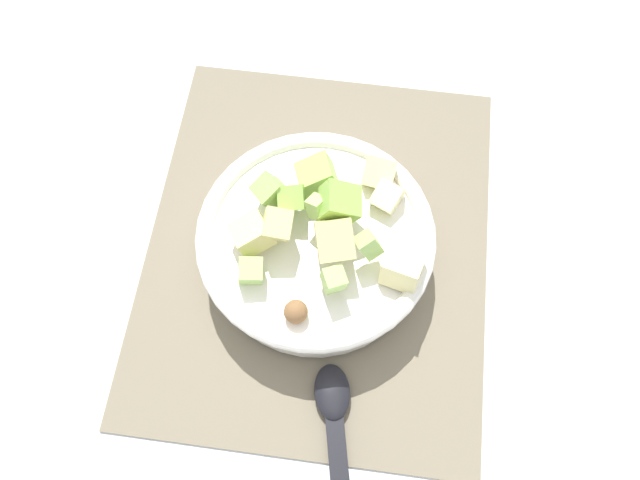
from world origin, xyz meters
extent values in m
plane|color=silver|center=(0.00, 0.00, 0.00)|extent=(2.40, 2.40, 0.00)
cube|color=#756B56|center=(0.00, 0.00, 0.00)|extent=(0.45, 0.37, 0.01)
cylinder|color=white|center=(0.01, 0.00, 0.03)|extent=(0.23, 0.23, 0.05)
torus|color=white|center=(0.01, 0.00, 0.06)|extent=(0.25, 0.25, 0.02)
sphere|color=brown|center=(0.10, -0.01, 0.07)|extent=(0.04, 0.03, 0.03)
cube|color=#A3CC6B|center=(0.03, 0.05, 0.09)|extent=(0.03, 0.03, 0.03)
cube|color=#A3CC6B|center=(0.07, 0.02, 0.09)|extent=(0.03, 0.03, 0.03)
cube|color=beige|center=(-0.06, 0.06, 0.07)|extent=(0.04, 0.04, 0.04)
cube|color=#8CB74C|center=(-0.01, 0.02, 0.10)|extent=(0.04, 0.05, 0.04)
cube|color=#A3CC6B|center=(0.00, 0.00, 0.10)|extent=(0.03, 0.03, 0.03)
cube|color=beige|center=(0.04, 0.09, 0.08)|extent=(0.05, 0.04, 0.04)
cube|color=#9EC656|center=(-0.04, -0.01, 0.09)|extent=(0.04, 0.05, 0.04)
cube|color=#E5D684|center=(0.03, 0.02, 0.10)|extent=(0.06, 0.05, 0.05)
cube|color=#E5D684|center=(0.02, -0.04, 0.10)|extent=(0.04, 0.03, 0.04)
cube|color=#A3CC6B|center=(0.07, -0.06, 0.07)|extent=(0.03, 0.03, 0.04)
cube|color=#93C160|center=(-0.02, -0.05, 0.08)|extent=(0.04, 0.04, 0.04)
cube|color=#E5D684|center=(0.03, -0.06, 0.08)|extent=(0.05, 0.05, 0.04)
cube|color=#8CB74C|center=(-0.01, -0.03, 0.09)|extent=(0.03, 0.03, 0.03)
cube|color=beige|center=(-0.03, 0.07, 0.07)|extent=(0.04, 0.04, 0.03)
ellipsoid|color=black|center=(0.16, 0.04, 0.01)|extent=(0.06, 0.05, 0.01)
camera|label=1|loc=(0.27, 0.04, 0.64)|focal=35.12mm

